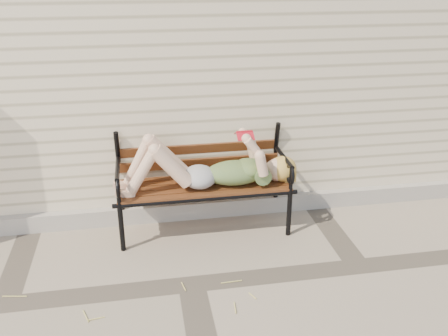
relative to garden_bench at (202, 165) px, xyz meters
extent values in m
plane|color=gray|center=(-0.19, -0.83, -0.55)|extent=(80.00, 80.00, 0.00)
cube|color=beige|center=(-0.19, 2.17, 0.95)|extent=(8.00, 4.00, 3.00)
cube|color=#A69F96|center=(-0.19, 0.14, -0.48)|extent=(8.00, 0.10, 0.15)
cylinder|color=black|center=(-0.67, -0.30, -0.35)|extent=(0.04, 0.04, 0.41)
cylinder|color=black|center=(-0.67, 0.11, -0.35)|extent=(0.04, 0.04, 0.41)
cylinder|color=black|center=(0.67, -0.30, -0.35)|extent=(0.04, 0.04, 0.41)
cylinder|color=black|center=(0.67, 0.11, -0.35)|extent=(0.04, 0.04, 0.41)
cube|color=#5B2E17|center=(0.00, -0.09, -0.14)|extent=(1.38, 0.44, 0.03)
cylinder|color=black|center=(0.00, -0.30, -0.16)|extent=(1.45, 0.04, 0.04)
cylinder|color=black|center=(0.00, 0.11, -0.16)|extent=(1.45, 0.04, 0.04)
torus|color=black|center=(0.00, 0.21, 0.31)|extent=(0.25, 0.03, 0.25)
ellipsoid|color=#0A3B4B|center=(0.25, -0.12, -0.04)|extent=(0.49, 0.28, 0.19)
ellipsoid|color=#0A3B4B|center=(0.36, -0.12, 0.00)|extent=(0.24, 0.27, 0.14)
ellipsoid|color=#ABABB0|center=(-0.04, -0.12, -0.05)|extent=(0.27, 0.31, 0.17)
sphere|color=#D6B490|center=(0.61, -0.12, -0.04)|extent=(0.20, 0.20, 0.20)
ellipsoid|color=gold|center=(0.65, -0.12, -0.03)|extent=(0.23, 0.23, 0.21)
cube|color=#B01422|center=(0.33, -0.12, 0.31)|extent=(0.13, 0.02, 0.02)
cube|color=beige|center=(0.33, -0.16, 0.28)|extent=(0.13, 0.08, 0.05)
cube|color=beige|center=(0.33, -0.08, 0.28)|extent=(0.13, 0.08, 0.05)
cube|color=#B01422|center=(0.33, -0.16, 0.29)|extent=(0.14, 0.08, 0.05)
cube|color=#B01422|center=(0.33, -0.08, 0.29)|extent=(0.14, 0.08, 0.05)
cylinder|color=tan|center=(-0.43, -0.73, -0.55)|extent=(0.06, 0.11, 0.01)
cylinder|color=tan|center=(0.06, -0.87, -0.55)|extent=(0.14, 0.11, 0.01)
cylinder|color=tan|center=(-0.30, -0.94, -0.55)|extent=(0.08, 0.15, 0.01)
cylinder|color=tan|center=(-0.23, -1.12, -0.55)|extent=(0.02, 0.09, 0.01)
camera|label=1|loc=(-0.48, -3.73, 1.58)|focal=40.00mm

